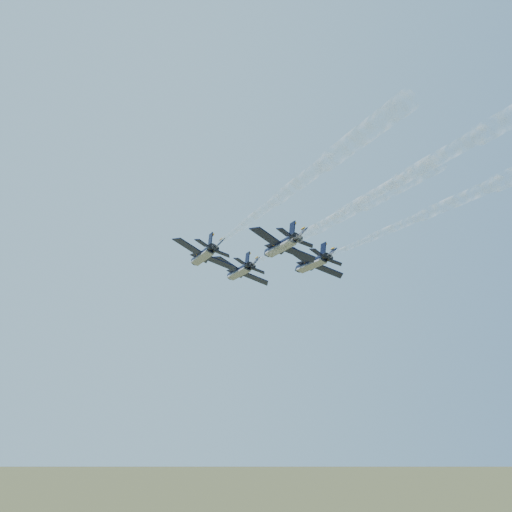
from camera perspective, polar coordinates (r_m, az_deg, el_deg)
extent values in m
cylinder|color=black|center=(115.28, -1.45, -1.35)|extent=(3.06, 11.53, 1.92)
cone|color=black|center=(121.64, -2.44, -2.00)|extent=(2.13, 2.42, 1.92)
ellipsoid|color=black|center=(118.15, -1.80, -1.44)|extent=(1.25, 2.16, 0.98)
cube|color=gray|center=(115.11, -1.55, -1.60)|extent=(2.36, 10.31, 0.86)
cube|color=black|center=(114.09, -2.64, -0.66)|extent=(5.36, 4.39, 2.09)
cube|color=#FFA60D|center=(115.48, -2.83, -0.78)|extent=(4.26, 2.10, 2.06)
cube|color=black|center=(115.22, -0.09, -1.97)|extent=(5.12, 3.67, 2.09)
cube|color=#FFA60D|center=(116.60, -0.31, -2.07)|extent=(4.48, 1.25, 2.06)
cube|color=black|center=(109.90, -1.39, -0.36)|extent=(2.50, 2.20, 0.98)
cube|color=black|center=(110.63, 0.24, -1.20)|extent=(2.40, 1.91, 0.98)
cube|color=black|center=(111.06, -0.77, -0.14)|extent=(0.52, 1.91, 2.24)
cube|color=black|center=(111.35, -0.12, -0.48)|extent=(1.75, 2.04, 1.78)
cylinder|color=black|center=(109.59, -0.66, -0.66)|extent=(1.34, 1.15, 1.24)
cylinder|color=black|center=(109.74, -0.31, -0.85)|extent=(1.34, 1.15, 1.24)
cylinder|color=black|center=(103.72, -4.69, 0.10)|extent=(3.06, 11.53, 1.92)
cone|color=black|center=(110.15, -5.60, -0.70)|extent=(2.13, 2.42, 1.92)
ellipsoid|color=black|center=(106.62, -4.99, -0.04)|extent=(1.25, 2.16, 0.98)
cube|color=gray|center=(103.55, -4.81, -0.17)|extent=(2.36, 10.31, 0.86)
cube|color=black|center=(102.70, -6.05, 0.88)|extent=(5.36, 4.39, 2.09)
cube|color=#FFA60D|center=(104.11, -6.22, 0.73)|extent=(4.26, 2.10, 2.06)
cube|color=black|center=(103.48, -3.18, -0.59)|extent=(5.12, 3.67, 2.09)
cube|color=#FFA60D|center=(104.87, -3.39, -0.72)|extent=(4.48, 1.25, 2.06)
cube|color=black|center=(98.39, -4.80, 1.29)|extent=(2.50, 2.20, 0.98)
cube|color=black|center=(98.90, -2.96, 0.33)|extent=(2.40, 1.91, 0.98)
cube|color=black|center=(99.50, -4.07, 1.51)|extent=(0.52, 1.91, 2.24)
cube|color=black|center=(99.70, -3.33, 1.13)|extent=(1.75, 2.04, 1.78)
cylinder|color=black|center=(97.99, -4.00, 0.95)|extent=(1.34, 1.15, 1.24)
cylinder|color=black|center=(98.09, -3.60, 0.75)|extent=(1.34, 1.15, 1.24)
cylinder|color=black|center=(109.46, 5.03, -0.63)|extent=(3.06, 11.53, 1.92)
cone|color=black|center=(115.54, 3.63, -1.36)|extent=(2.13, 2.42, 1.92)
ellipsoid|color=black|center=(112.22, 4.49, -0.74)|extent=(1.25, 2.16, 0.98)
cube|color=gray|center=(109.25, 4.93, -0.89)|extent=(2.36, 10.31, 0.86)
cube|color=black|center=(108.02, 3.85, 0.10)|extent=(5.36, 4.39, 2.09)
cube|color=#FFA60D|center=(109.35, 3.56, -0.03)|extent=(4.26, 2.10, 2.06)
cube|color=black|center=(109.69, 6.45, -1.28)|extent=(5.12, 3.67, 2.09)
cube|color=#FFA60D|center=(111.00, 6.14, -1.40)|extent=(4.48, 1.25, 2.06)
cube|color=black|center=(104.15, 5.42, 0.45)|extent=(2.50, 2.20, 0.98)
cube|color=black|center=(105.22, 7.08, -0.44)|extent=(2.40, 1.91, 0.98)
cube|color=black|center=(105.45, 5.99, 0.67)|extent=(0.52, 1.91, 2.24)
cube|color=black|center=(105.88, 6.66, 0.31)|extent=(1.75, 2.04, 1.78)
cylinder|color=black|center=(104.00, 6.20, 0.13)|extent=(1.34, 1.15, 1.24)
cylinder|color=black|center=(104.23, 6.56, -0.06)|extent=(1.34, 1.15, 1.24)
cylinder|color=black|center=(97.62, 2.27, 0.94)|extent=(3.06, 11.53, 1.92)
cone|color=black|center=(103.78, 0.88, 0.04)|extent=(2.13, 2.42, 1.92)
ellipsoid|color=black|center=(100.42, 1.75, 0.77)|extent=(1.25, 2.16, 0.98)
cube|color=gray|center=(97.41, 2.15, 0.66)|extent=(2.36, 10.31, 0.86)
cube|color=black|center=(96.33, 0.91, 1.79)|extent=(5.36, 4.39, 2.09)
cube|color=#FFA60D|center=(97.68, 0.63, 1.61)|extent=(4.26, 2.10, 2.06)
cube|color=black|center=(97.69, 3.87, 0.21)|extent=(5.12, 3.67, 2.09)
cube|color=#FFA60D|center=(99.02, 3.56, 0.06)|extent=(4.48, 1.25, 2.06)
cube|color=black|center=(92.34, 2.55, 2.26)|extent=(2.50, 2.20, 0.98)
cube|color=black|center=(93.22, 4.46, 1.23)|extent=(2.40, 1.91, 0.98)
cube|color=black|center=(93.60, 3.24, 2.48)|extent=(0.52, 1.91, 2.24)
cube|color=black|center=(93.95, 4.00, 2.07)|extent=(1.75, 2.04, 1.78)
cylinder|color=black|center=(92.10, 3.43, 1.90)|extent=(1.34, 1.15, 1.24)
cylinder|color=black|center=(92.29, 3.84, 1.68)|extent=(1.34, 1.15, 1.24)
cylinder|color=white|center=(103.27, 0.79, 0.11)|extent=(2.45, 14.34, 1.01)
cylinder|color=white|center=(91.14, 3.72, 2.03)|extent=(2.84, 14.38, 1.40)
cylinder|color=white|center=(79.45, 7.55, 4.51)|extent=(3.28, 14.43, 1.85)
cylinder|color=white|center=(68.44, 12.69, 7.79)|extent=(3.80, 14.48, 2.37)
cylinder|color=white|center=(91.57, -2.59, 1.94)|extent=(2.45, 14.34, 1.01)
cylinder|color=white|center=(79.29, 0.25, 4.43)|extent=(2.84, 14.38, 1.40)
cylinder|color=white|center=(67.48, 4.15, 7.79)|extent=(3.28, 14.43, 1.85)
cylinder|color=white|center=(56.44, 9.74, 12.46)|extent=(3.80, 14.48, 2.37)
cylinder|color=white|center=(98.09, 8.16, 1.00)|extent=(2.45, 14.34, 1.01)
cylinder|color=white|center=(86.81, 12.26, 3.13)|extent=(2.84, 14.38, 1.40)
cylinder|color=white|center=(76.27, 17.57, 5.84)|extent=(3.28, 14.43, 1.85)
cylinder|color=white|center=(86.09, 5.48, 3.01)|extent=(2.45, 14.34, 1.01)
cylinder|color=white|center=(74.68, 9.84, 5.80)|extent=(2.84, 14.38, 1.40)
cylinder|color=white|center=(64.09, 15.77, 9.50)|extent=(3.28, 14.43, 1.85)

